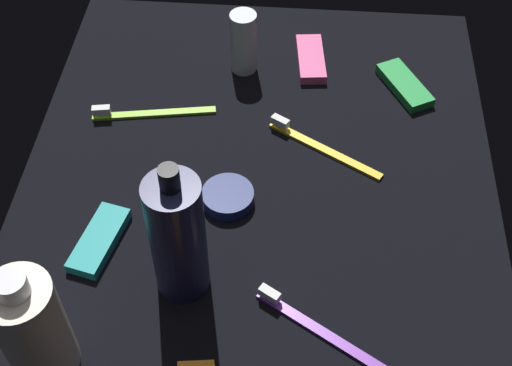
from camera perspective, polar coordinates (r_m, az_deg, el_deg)
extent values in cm
cube|color=black|center=(93.57, 0.00, -1.42)|extent=(84.00, 64.00, 1.20)
cylinder|color=#1C1E43|center=(78.69, -6.35, -4.49)|extent=(6.34, 6.34, 17.62)
cylinder|color=black|center=(70.71, -7.05, 0.35)|extent=(2.20, 2.20, 2.80)
cylinder|color=silver|center=(77.59, -17.61, -11.21)|extent=(7.15, 7.15, 14.37)
cylinder|color=silver|center=(70.78, -19.18, -7.90)|extent=(3.20, 3.20, 2.20)
cylinder|color=silver|center=(108.26, -1.02, 11.31)|extent=(4.02, 4.02, 10.02)
cube|color=yellow|center=(98.76, 5.57, 2.77)|extent=(10.20, 16.10, 0.90)
cube|color=white|center=(100.61, 1.97, 4.99)|extent=(2.27, 2.80, 1.20)
cube|color=purple|center=(81.93, 5.49, -11.93)|extent=(10.36, 16.02, 0.90)
cube|color=white|center=(82.85, 1.11, -8.97)|extent=(2.29, 2.79, 1.20)
cube|color=#8CD133|center=(104.46, -8.24, 5.67)|extent=(4.17, 17.95, 0.90)
cube|color=white|center=(104.61, -12.41, 5.76)|extent=(1.52, 2.75, 1.20)
cube|color=green|center=(109.60, 11.93, 7.75)|extent=(11.05, 8.46, 1.50)
cube|color=#E55999|center=(112.25, 4.45, 9.98)|extent=(10.77, 5.11, 1.50)
cube|color=teal|center=(90.15, -12.57, -4.53)|extent=(11.04, 6.30, 1.50)
cylinder|color=navy|center=(92.06, -2.29, -1.14)|extent=(6.84, 6.84, 1.85)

